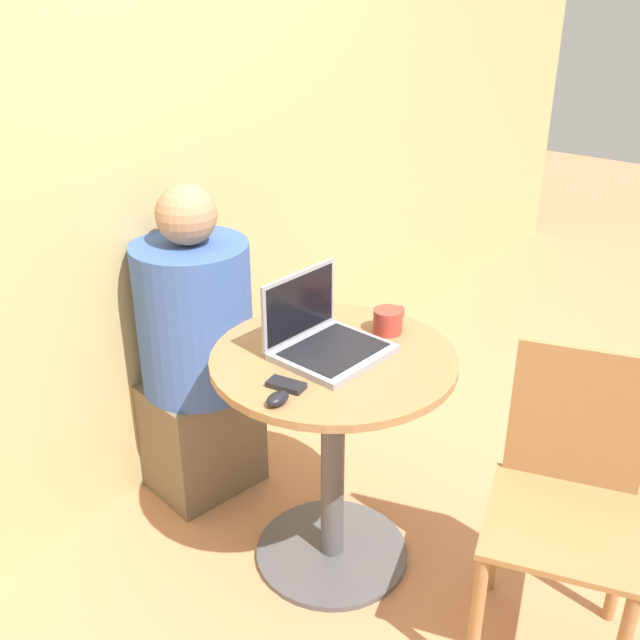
% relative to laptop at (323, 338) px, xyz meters
% --- Properties ---
extents(ground_plane, '(12.00, 12.00, 0.00)m').
position_rel_laptop_xyz_m(ground_plane, '(-0.00, -0.04, -0.80)').
color(ground_plane, tan).
extents(back_wall, '(7.00, 0.05, 2.60)m').
position_rel_laptop_xyz_m(back_wall, '(-0.00, 0.76, 0.50)').
color(back_wall, tan).
rests_on(back_wall, ground_plane).
extents(round_table, '(0.72, 0.72, 0.75)m').
position_rel_laptop_xyz_m(round_table, '(-0.00, -0.04, -0.29)').
color(round_table, '#4C4C51').
rests_on(round_table, ground_plane).
extents(laptop, '(0.32, 0.28, 0.23)m').
position_rel_laptop_xyz_m(laptop, '(0.00, 0.00, 0.00)').
color(laptop, gray).
rests_on(laptop, round_table).
extents(cell_phone, '(0.07, 0.11, 0.02)m').
position_rel_laptop_xyz_m(cell_phone, '(-0.22, -0.05, -0.04)').
color(cell_phone, black).
rests_on(cell_phone, round_table).
extents(computer_mouse, '(0.07, 0.05, 0.03)m').
position_rel_laptop_xyz_m(computer_mouse, '(-0.30, -0.08, -0.03)').
color(computer_mouse, black).
rests_on(computer_mouse, round_table).
extents(coffee_cup, '(0.13, 0.09, 0.08)m').
position_rel_laptop_xyz_m(coffee_cup, '(0.23, -0.08, -0.01)').
color(coffee_cup, '#B2382D').
rests_on(coffee_cup, round_table).
extents(chair_empty, '(0.50, 0.50, 0.88)m').
position_rel_laptop_xyz_m(chair_empty, '(0.13, -0.72, -0.34)').
color(chair_empty, '#9E7042').
rests_on(chair_empty, ground_plane).
extents(person_seated, '(0.45, 0.63, 1.16)m').
position_rel_laptop_xyz_m(person_seated, '(0.02, 0.62, -0.32)').
color(person_seated, brown).
rests_on(person_seated, ground_plane).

